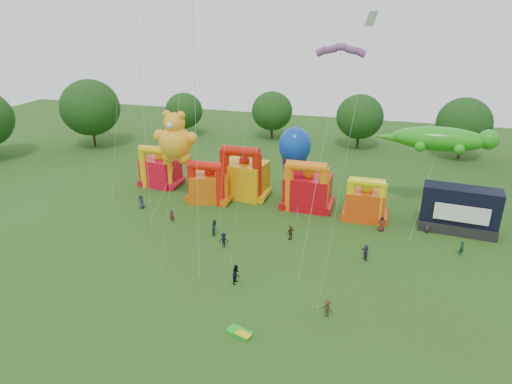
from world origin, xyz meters
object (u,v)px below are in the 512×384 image
(bouncy_castle_2, at_px, (244,177))
(stage_trailer, at_px, (460,210))
(bouncy_castle_0, at_px, (160,170))
(octopus_kite, at_px, (295,166))
(gecko_kite, at_px, (430,170))
(spectator_4, at_px, (291,233))
(spectator_0, at_px, (141,202))
(teddy_bear_kite, at_px, (173,150))

(bouncy_castle_2, xyz_separation_m, stage_trailer, (26.26, -2.84, -0.24))
(bouncy_castle_0, height_order, octopus_kite, octopus_kite)
(gecko_kite, bearing_deg, spectator_4, -144.26)
(bouncy_castle_0, xyz_separation_m, spectator_0, (1.43, -7.99, -1.42))
(bouncy_castle_0, xyz_separation_m, stage_trailer, (38.92, -3.48, 0.20))
(stage_trailer, xyz_separation_m, spectator_0, (-37.49, -4.50, -1.62))
(bouncy_castle_2, xyz_separation_m, teddy_bear_kite, (-8.15, -3.66, 4.14))
(stage_trailer, distance_m, spectator_0, 37.79)
(octopus_kite, relative_size, spectator_0, 5.60)
(stage_trailer, height_order, spectator_4, stage_trailer)
(gecko_kite, distance_m, spectator_0, 35.24)
(teddy_bear_kite, bearing_deg, gecko_kite, 6.64)
(stage_trailer, bearing_deg, gecko_kite, 140.68)
(stage_trailer, relative_size, gecko_kite, 0.60)
(teddy_bear_kite, height_order, octopus_kite, teddy_bear_kite)
(bouncy_castle_2, height_order, stage_trailer, bouncy_castle_2)
(teddy_bear_kite, xyz_separation_m, spectator_0, (-3.08, -3.68, -6.00))
(bouncy_castle_0, height_order, spectator_0, bouncy_castle_0)
(bouncy_castle_2, height_order, teddy_bear_kite, teddy_bear_kite)
(bouncy_castle_2, relative_size, stage_trailer, 0.87)
(bouncy_castle_2, height_order, spectator_0, bouncy_castle_2)
(spectator_4, bearing_deg, spectator_0, -53.42)
(bouncy_castle_2, distance_m, spectator_4, 13.57)
(spectator_0, bearing_deg, bouncy_castle_0, 110.27)
(bouncy_castle_2, height_order, octopus_kite, octopus_kite)
(stage_trailer, relative_size, spectator_4, 5.00)
(bouncy_castle_0, relative_size, gecko_kite, 0.43)
(teddy_bear_kite, bearing_deg, spectator_4, -21.64)
(octopus_kite, bearing_deg, spectator_4, -80.11)
(gecko_kite, distance_m, spectator_4, 18.32)
(octopus_kite, bearing_deg, stage_trailer, -11.94)
(bouncy_castle_0, xyz_separation_m, teddy_bear_kite, (4.51, -4.30, 4.58))
(stage_trailer, height_order, octopus_kite, octopus_kite)
(gecko_kite, height_order, spectator_0, gecko_kite)
(stage_trailer, bearing_deg, spectator_4, -157.07)
(stage_trailer, relative_size, teddy_bear_kite, 0.71)
(gecko_kite, bearing_deg, bouncy_castle_2, 179.87)
(octopus_kite, distance_m, spectator_4, 12.35)
(octopus_kite, xyz_separation_m, spectator_4, (2.03, -11.63, -3.64))
(bouncy_castle_0, bearing_deg, gecko_kite, -1.12)
(bouncy_castle_0, bearing_deg, bouncy_castle_2, -2.91)
(teddy_bear_kite, distance_m, spectator_4, 19.02)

